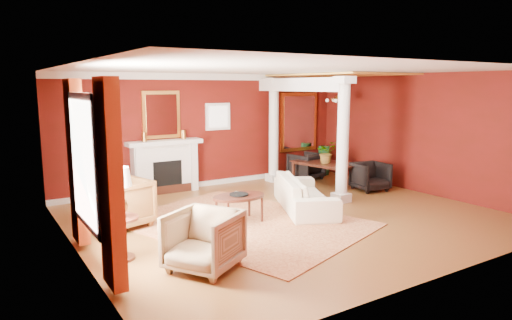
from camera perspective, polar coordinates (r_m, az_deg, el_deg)
ground at (r=9.25m, az=4.04°, el=-7.03°), size 8.00×8.00×0.00m
room_shell at (r=8.90m, az=4.19°, el=5.54°), size 8.04×7.04×2.92m
fireplace at (r=11.36m, az=-11.30°, el=-0.79°), size 1.85×0.42×1.29m
overmantel_mirror at (r=11.34m, az=-11.75°, el=5.56°), size 0.95×0.07×1.15m
flank_window_left at (r=10.91m, az=-19.41°, el=4.57°), size 0.70×0.07×0.70m
flank_window_right at (r=11.99m, az=-4.78°, el=5.43°), size 0.70×0.07×0.70m
left_window at (r=6.79m, az=-20.02°, el=-1.20°), size 0.21×2.55×2.60m
column_front at (r=10.27m, az=10.80°, el=2.58°), size 0.36×0.36×2.80m
column_back at (r=12.37m, az=2.23°, el=3.84°), size 0.36×0.36×2.80m
header_beam at (r=11.42m, az=5.44°, el=9.35°), size 0.30×3.20×0.32m
amber_ceiling at (r=12.05m, az=10.30°, el=10.43°), size 2.30×3.40×0.04m
dining_mirror at (r=13.43m, az=5.36°, el=4.76°), size 1.30×0.07×1.70m
chandelier at (r=12.13m, az=10.23°, el=7.48°), size 0.60×0.62×0.75m
crown_trim at (r=11.85m, az=-5.92°, el=10.31°), size 8.00×0.08×0.16m
base_trim at (r=12.11m, az=-5.71°, el=-2.86°), size 8.00×0.08×0.12m
rug at (r=8.77m, az=-1.60°, el=-7.86°), size 4.52×5.19×0.02m
sofa at (r=9.69m, az=6.10°, el=-3.52°), size 1.61×2.41×0.91m
armchair_leopard at (r=8.77m, az=-16.72°, el=-4.96°), size 1.13×1.17×0.99m
armchair_stripe at (r=6.57m, az=-6.58°, el=-9.64°), size 1.21×1.22×0.94m
coffee_table at (r=8.71m, az=-2.13°, el=-4.73°), size 1.06×1.06×0.53m
coffee_book at (r=8.73m, az=-2.49°, el=-3.55°), size 0.17×0.10×0.25m
side_table at (r=7.06m, az=-16.83°, el=-4.67°), size 0.56×0.56×1.41m
dining_table at (r=12.17m, az=8.77°, el=-0.86°), size 0.94×1.80×0.96m
dining_chair_near at (r=11.73m, az=14.12°, el=-1.85°), size 0.85×0.81×0.78m
dining_chair_far at (r=12.86m, az=6.27°, el=-0.59°), size 0.91×0.87×0.82m
green_urn at (r=13.60m, az=8.46°, el=-0.38°), size 0.36×0.36×0.87m
potted_plant at (r=11.96m, az=8.80°, el=2.35°), size 0.55×0.60×0.44m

